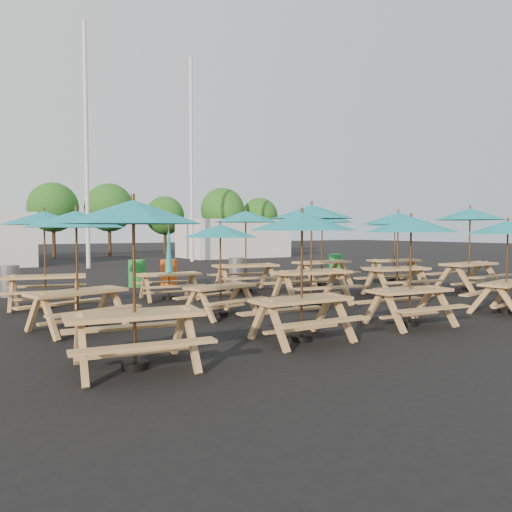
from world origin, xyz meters
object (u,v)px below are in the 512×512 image
waste_bin_4 (336,265)px  waste_bin_1 (137,273)px  picnic_unit_0 (133,223)px  picnic_unit_5 (169,267)px  picnic_unit_1 (76,227)px  picnic_unit_2 (44,224)px  picnic_unit_3 (302,230)px  picnic_unit_8 (246,222)px  picnic_unit_4 (220,237)px  waste_bin_2 (169,273)px  waste_bin_3 (236,270)px  picnic_unit_7 (312,218)px  picnic_unit_10 (398,224)px  picnic_unit_13 (470,220)px  picnic_unit_11 (322,222)px  picnic_unit_6 (411,232)px  waste_bin_0 (9,281)px  picnic_unit_14 (395,225)px  picnic_unit_9 (508,233)px

waste_bin_4 → waste_bin_1: bearing=177.3°
picnic_unit_0 → picnic_unit_5: 6.92m
picnic_unit_1 → picnic_unit_2: picnic_unit_2 is taller
picnic_unit_3 → picnic_unit_8: 6.85m
picnic_unit_4 → picnic_unit_5: picnic_unit_5 is taller
picnic_unit_0 → waste_bin_1: (3.19, 9.50, -1.53)m
waste_bin_4 → waste_bin_2: bearing=180.0°
picnic_unit_3 → waste_bin_1: 9.44m
picnic_unit_2 → picnic_unit_3: 6.88m
waste_bin_1 → waste_bin_3: 3.59m
picnic_unit_7 → waste_bin_3: (1.07, 5.72, -1.73)m
picnic_unit_5 → waste_bin_1: (0.22, 3.35, -0.43)m
picnic_unit_8 → waste_bin_3: size_ratio=2.78×
picnic_unit_5 → picnic_unit_2: bearing=-176.1°
picnic_unit_10 → waste_bin_2: picnic_unit_10 is taller
picnic_unit_5 → picnic_unit_8: (2.62, 0.34, 1.25)m
picnic_unit_13 → picnic_unit_7: bearing=173.5°
picnic_unit_2 → picnic_unit_5: picnic_unit_2 is taller
picnic_unit_10 → picnic_unit_11: size_ratio=0.96×
picnic_unit_4 → picnic_unit_10: picnic_unit_10 is taller
picnic_unit_6 → waste_bin_0: 10.99m
picnic_unit_1 → picnic_unit_14: bearing=-0.7°
waste_bin_0 → waste_bin_3: (7.43, 0.06, 0.00)m
picnic_unit_3 → picnic_unit_5: picnic_unit_3 is taller
picnic_unit_3 → picnic_unit_5: (0.02, 5.98, -1.01)m
picnic_unit_6 → waste_bin_1: bearing=110.1°
picnic_unit_3 → waste_bin_3: 9.84m
picnic_unit_2 → picnic_unit_8: picnic_unit_8 is taller
picnic_unit_1 → waste_bin_3: size_ratio=2.60×
picnic_unit_0 → picnic_unit_11: size_ratio=0.92×
picnic_unit_11 → picnic_unit_13: (3.09, -3.39, 0.06)m
picnic_unit_4 → picnic_unit_13: (8.71, 0.02, 0.47)m
picnic_unit_9 → waste_bin_4: 9.65m
picnic_unit_7 → waste_bin_0: picnic_unit_7 is taller
picnic_unit_4 → waste_bin_4: (8.54, 6.05, -1.29)m
waste_bin_2 → picnic_unit_2: bearing=-146.9°
waste_bin_0 → picnic_unit_9: bearing=-44.4°
picnic_unit_2 → picnic_unit_7: 6.52m
picnic_unit_4 → picnic_unit_5: (0.05, 3.09, -0.86)m
picnic_unit_3 → picnic_unit_8: picnic_unit_8 is taller
picnic_unit_7 → waste_bin_3: size_ratio=2.85×
picnic_unit_10 → picnic_unit_14: size_ratio=0.98×
picnic_unit_5 → picnic_unit_11: (5.58, 0.32, 1.27)m
picnic_unit_9 → waste_bin_1: size_ratio=2.36×
waste_bin_0 → picnic_unit_2: bearing=-79.0°
picnic_unit_5 → picnic_unit_14: bearing=7.7°
picnic_unit_2 → picnic_unit_8: (5.72, 0.16, 0.11)m
waste_bin_2 → waste_bin_0: bearing=-179.5°
picnic_unit_1 → picnic_unit_13: (11.71, -0.01, 0.27)m
picnic_unit_6 → waste_bin_4: picnic_unit_6 is taller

